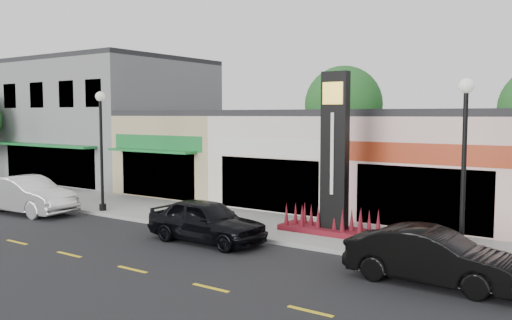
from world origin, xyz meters
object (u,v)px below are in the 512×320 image
at_px(lamp_west_near, 101,139).
at_px(lamp_east_near, 464,153).
at_px(pylon_sign, 334,177).
at_px(car_black_conv, 432,257).
at_px(car_white_van, 27,195).
at_px(car_black_sedan, 206,221).

bearing_deg(lamp_west_near, lamp_east_near, 0.00).
relative_size(pylon_sign, car_black_conv, 1.31).
distance_m(lamp_east_near, car_black_conv, 3.28).
xyz_separation_m(lamp_west_near, pylon_sign, (11.00, 1.70, -1.20)).
xyz_separation_m(lamp_west_near, car_white_van, (-2.94, -1.96, -2.62)).
xyz_separation_m(lamp_east_near, car_black_conv, (-0.31, -1.81, -2.72)).
bearing_deg(lamp_east_near, pylon_sign, 161.25).
distance_m(pylon_sign, car_black_conv, 6.05).
height_order(car_white_van, car_black_conv, car_white_van).
xyz_separation_m(lamp_east_near, car_white_van, (-18.94, -1.96, -2.62)).
relative_size(lamp_west_near, lamp_east_near, 1.00).
bearing_deg(lamp_east_near, lamp_west_near, 180.00).
xyz_separation_m(car_white_van, car_black_sedan, (10.51, 0.37, -0.08)).
height_order(pylon_sign, car_black_sedan, pylon_sign).
height_order(lamp_west_near, car_black_sedan, lamp_west_near).
xyz_separation_m(car_white_van, car_black_conv, (18.63, 0.15, -0.10)).
distance_m(lamp_west_near, car_black_sedan, 8.19).
xyz_separation_m(lamp_west_near, car_black_conv, (15.69, -1.81, -2.72)).
bearing_deg(pylon_sign, lamp_east_near, -18.75).
relative_size(lamp_west_near, car_white_van, 1.05).
bearing_deg(car_black_conv, car_black_sedan, 88.91).
relative_size(car_white_van, car_black_sedan, 1.14).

